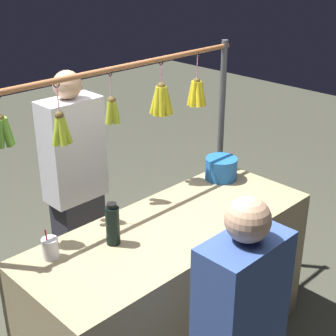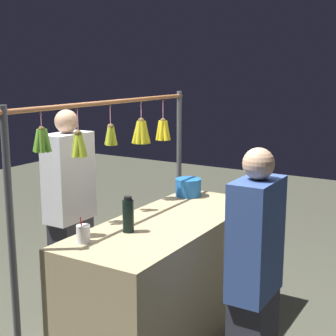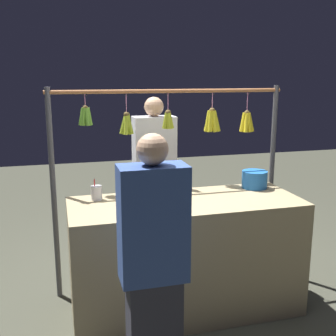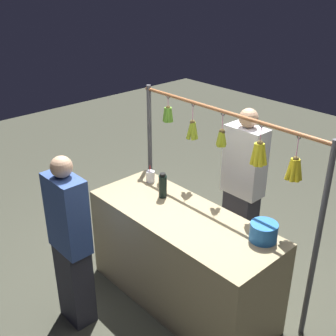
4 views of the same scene
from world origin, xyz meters
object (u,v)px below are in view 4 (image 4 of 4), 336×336
object	(u,v)px
blue_bucket	(264,232)
drink_cup	(150,176)
customer_person	(71,245)
water_bottle	(163,186)
vendor_person	(242,190)

from	to	relation	value
blue_bucket	drink_cup	xyz separation A→B (m)	(1.32, 0.00, -0.02)
drink_cup	customer_person	xyz separation A→B (m)	(-0.20, 1.02, -0.20)
water_bottle	drink_cup	size ratio (longest dim) A/B	1.44
water_bottle	vendor_person	size ratio (longest dim) A/B	0.14
customer_person	vendor_person	bearing A→B (deg)	-103.45
vendor_person	drink_cup	bearing A→B (deg)	47.41
blue_bucket	vendor_person	bearing A→B (deg)	-42.82
water_bottle	blue_bucket	distance (m)	1.02
water_bottle	vendor_person	bearing A→B (deg)	-111.22
water_bottle	customer_person	world-z (taller)	customer_person
customer_person	drink_cup	bearing A→B (deg)	-78.66
water_bottle	customer_person	distance (m)	0.95
customer_person	water_bottle	bearing A→B (deg)	-96.36
blue_bucket	water_bottle	bearing A→B (deg)	6.63
blue_bucket	customer_person	world-z (taller)	customer_person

